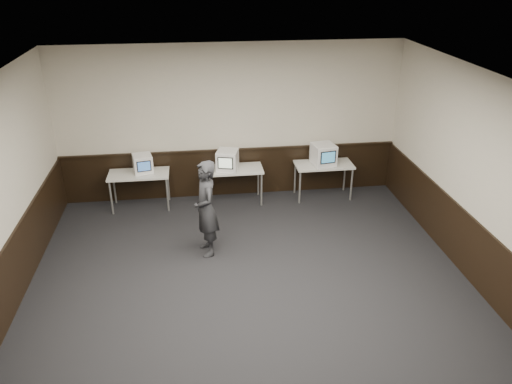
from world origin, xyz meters
TOP-DOWN VIEW (x-y plane):
  - floor at (0.00, 0.00)m, footprint 8.00×8.00m
  - ceiling at (0.00, 0.00)m, footprint 8.00×8.00m
  - back_wall at (0.00, 4.00)m, footprint 7.00×0.00m
  - right_wall at (3.50, 0.00)m, footprint 0.00×8.00m
  - wainscot_back at (0.00, 3.98)m, footprint 6.98×0.04m
  - wainscot_right at (3.48, 0.00)m, footprint 0.04×7.98m
  - wainscot_rail at (0.00, 3.96)m, footprint 6.98×0.06m
  - desk_left at (-1.90, 3.60)m, footprint 1.20×0.60m
  - desk_center at (0.00, 3.60)m, footprint 1.20×0.60m
  - desk_right at (1.90, 3.60)m, footprint 1.20×0.60m
  - emac_left at (-1.80, 3.64)m, footprint 0.44×0.45m
  - emac_center at (-0.12, 3.57)m, footprint 0.51×0.52m
  - emac_right at (1.87, 3.58)m, footprint 0.51×0.53m
  - person at (-0.63, 1.69)m, footprint 0.52×0.69m

SIDE VIEW (x-z plane):
  - floor at x=0.00m, z-range 0.00..0.00m
  - wainscot_back at x=0.00m, z-range 0.00..1.00m
  - wainscot_right at x=3.48m, z-range 0.00..1.00m
  - desk_left at x=-1.90m, z-range 0.30..1.05m
  - desk_center at x=0.00m, z-range 0.30..1.05m
  - desk_right at x=1.90m, z-range 0.30..1.05m
  - person at x=-0.63m, z-range 0.00..1.70m
  - emac_left at x=-1.80m, z-range 0.75..1.12m
  - emac_center at x=-0.12m, z-range 0.75..1.16m
  - emac_right at x=1.87m, z-range 0.75..1.19m
  - wainscot_rail at x=0.00m, z-range 1.00..1.04m
  - back_wall at x=0.00m, z-range -1.90..5.10m
  - right_wall at x=3.50m, z-range -2.40..5.60m
  - ceiling at x=0.00m, z-range 3.20..3.20m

